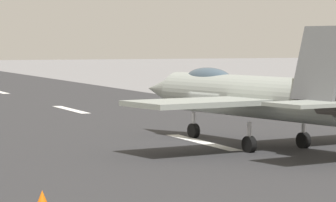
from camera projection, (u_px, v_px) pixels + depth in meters
ground_plane at (204, 143)px, 46.81m from camera, size 400.00×400.00×0.00m
runway_strip at (204, 143)px, 46.80m from camera, size 240.00×26.00×0.02m
fighter_jet at (251, 95)px, 45.09m from camera, size 17.80×14.25×5.67m
crew_person at (274, 104)px, 64.02m from camera, size 0.43×0.65×1.56m
marker_cone_near at (42, 199)px, 28.63m from camera, size 0.44×0.44×0.55m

